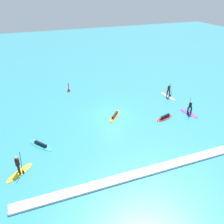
% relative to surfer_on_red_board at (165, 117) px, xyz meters
% --- Properties ---
extents(ground_plane, '(120.00, 120.00, 0.00)m').
position_rel_surfer_on_red_board_xyz_m(ground_plane, '(-5.48, 2.79, -0.16)').
color(ground_plane, teal).
rests_on(ground_plane, ground).
extents(surfer_on_red_board, '(2.59, 1.41, 0.44)m').
position_rel_surfer_on_red_board_xyz_m(surfer_on_red_board, '(0.00, 0.00, 0.00)').
color(surfer_on_red_board, red).
rests_on(surfer_on_red_board, ground_plane).
extents(surfer_on_white_board, '(0.93, 3.08, 2.02)m').
position_rel_surfer_on_red_board_xyz_m(surfer_on_white_board, '(3.69, 5.03, 0.30)').
color(surfer_on_white_board, white).
rests_on(surfer_on_white_board, ground_plane).
extents(surfer_on_yellow_board, '(2.52, 2.33, 2.24)m').
position_rel_surfer_on_red_board_xyz_m(surfer_on_yellow_board, '(-16.13, -3.55, 0.36)').
color(surfer_on_yellow_board, yellow).
rests_on(surfer_on_yellow_board, ground_plane).
extents(surfer_on_teal_board, '(2.37, 2.86, 0.37)m').
position_rel_surfer_on_red_board_xyz_m(surfer_on_teal_board, '(-14.08, -0.23, -0.03)').
color(surfer_on_teal_board, '#33C6CC').
rests_on(surfer_on_teal_board, ground_plane).
extents(surfer_on_orange_board, '(2.47, 2.76, 0.37)m').
position_rel_surfer_on_red_board_xyz_m(surfer_on_orange_board, '(-5.20, 2.55, -0.02)').
color(surfer_on_orange_board, orange).
rests_on(surfer_on_orange_board, ground_plane).
extents(surfer_on_purple_board, '(1.16, 2.72, 2.27)m').
position_rel_surfer_on_red_board_xyz_m(surfer_on_purple_board, '(3.38, -0.06, 0.29)').
color(surfer_on_purple_board, purple).
rests_on(surfer_on_purple_board, ground_plane).
extents(marker_buoy, '(0.41, 0.41, 1.36)m').
position_rel_surfer_on_red_board_xyz_m(marker_buoy, '(-8.71, 11.86, 0.04)').
color(marker_buoy, red).
rests_on(marker_buoy, ground_plane).
extents(wave_crest, '(23.13, 0.90, 0.18)m').
position_rel_surfer_on_red_board_xyz_m(wave_crest, '(-5.48, -7.26, -0.07)').
color(wave_crest, white).
rests_on(wave_crest, ground_plane).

